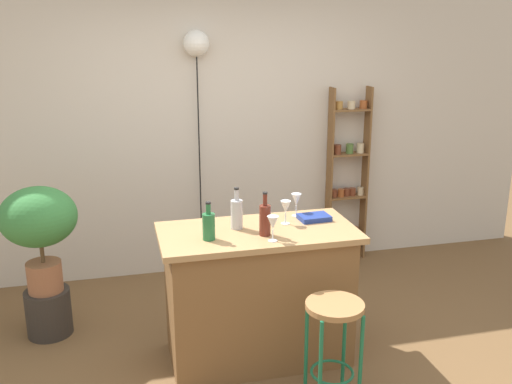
# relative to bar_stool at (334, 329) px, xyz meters

# --- Properties ---
(ground) EXTENTS (12.00, 12.00, 0.00)m
(ground) POSITION_rel_bar_stool_xyz_m (-0.30, 0.33, -0.51)
(ground) COLOR brown
(back_wall) EXTENTS (6.40, 0.10, 2.80)m
(back_wall) POSITION_rel_bar_stool_xyz_m (-0.30, 2.28, 0.89)
(back_wall) COLOR beige
(back_wall) RESTS_ON ground
(kitchen_counter) EXTENTS (1.31, 0.66, 0.94)m
(kitchen_counter) POSITION_rel_bar_stool_xyz_m (-0.30, 0.63, -0.04)
(kitchen_counter) COLOR brown
(kitchen_counter) RESTS_ON ground
(bar_stool) EXTENTS (0.35, 0.35, 0.68)m
(bar_stool) POSITION_rel_bar_stool_xyz_m (0.00, 0.00, 0.00)
(bar_stool) COLOR #196642
(bar_stool) RESTS_ON ground
(spice_shelf) EXTENTS (0.39, 0.14, 1.70)m
(spice_shelf) POSITION_rel_bar_stool_xyz_m (0.97, 2.14, 0.36)
(spice_shelf) COLOR brown
(spice_shelf) RESTS_ON ground
(plant_stool) EXTENTS (0.33, 0.33, 0.35)m
(plant_stool) POSITION_rel_bar_stool_xyz_m (-1.75, 1.31, -0.33)
(plant_stool) COLOR #2D2823
(plant_stool) RESTS_ON ground
(potted_plant) EXTENTS (0.55, 0.49, 0.80)m
(potted_plant) POSITION_rel_bar_stool_xyz_m (-1.75, 1.31, 0.37)
(potted_plant) COLOR #935B3D
(potted_plant) RESTS_ON plant_stool
(bottle_soda_blue) EXTENTS (0.08, 0.08, 0.28)m
(bottle_soda_blue) POSITION_rel_bar_stool_xyz_m (-0.43, 0.70, 0.54)
(bottle_soda_blue) COLOR #B2B2B7
(bottle_soda_blue) RESTS_ON kitchen_counter
(bottle_vinegar) EXTENTS (0.08, 0.08, 0.25)m
(bottle_vinegar) POSITION_rel_bar_stool_xyz_m (-0.65, 0.54, 0.52)
(bottle_vinegar) COLOR #236638
(bottle_vinegar) RESTS_ON kitchen_counter
(bottle_wine_red) EXTENTS (0.07, 0.07, 0.29)m
(bottle_wine_red) POSITION_rel_bar_stool_xyz_m (-0.28, 0.53, 0.54)
(bottle_wine_red) COLOR #5B2319
(bottle_wine_red) RESTS_ON kitchen_counter
(wine_glass_left) EXTENTS (0.07, 0.07, 0.16)m
(wine_glass_left) POSITION_rel_bar_stool_xyz_m (0.03, 0.85, 0.55)
(wine_glass_left) COLOR silver
(wine_glass_left) RESTS_ON kitchen_counter
(wine_glass_center) EXTENTS (0.07, 0.07, 0.16)m
(wine_glass_center) POSITION_rel_bar_stool_xyz_m (-0.09, 0.71, 0.55)
(wine_glass_center) COLOR silver
(wine_glass_center) RESTS_ON kitchen_counter
(wine_glass_right) EXTENTS (0.07, 0.07, 0.16)m
(wine_glass_right) POSITION_rel_bar_stool_xyz_m (-0.26, 0.41, 0.55)
(wine_glass_right) COLOR silver
(wine_glass_right) RESTS_ON kitchen_counter
(cookbook) EXTENTS (0.22, 0.16, 0.03)m
(cookbook) POSITION_rel_bar_stool_xyz_m (0.13, 0.74, 0.45)
(cookbook) COLOR navy
(cookbook) RESTS_ON kitchen_counter
(pendant_globe_light) EXTENTS (0.23, 0.23, 2.21)m
(pendant_globe_light) POSITION_rel_bar_stool_xyz_m (-0.46, 2.17, 1.56)
(pendant_globe_light) COLOR black
(pendant_globe_light) RESTS_ON ground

